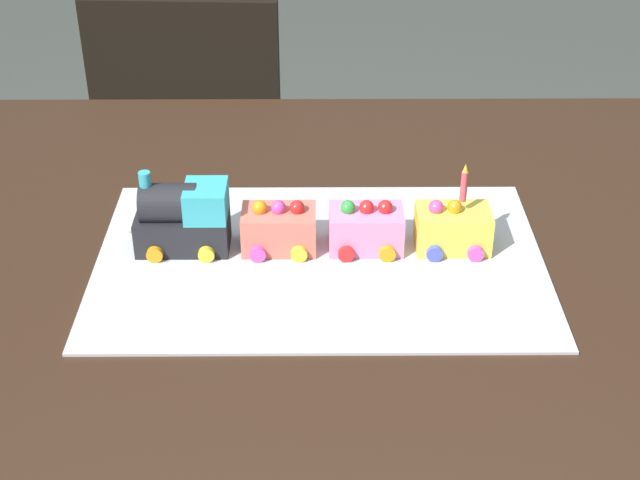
{
  "coord_description": "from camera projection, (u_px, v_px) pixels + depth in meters",
  "views": [
    {
      "loc": [
        0.01,
        -1.08,
        1.42
      ],
      "look_at": [
        0.02,
        -0.05,
        0.77
      ],
      "focal_mm": 51.59,
      "sensor_mm": 36.0,
      "label": 1
    }
  ],
  "objects": [
    {
      "name": "cake_board",
      "position": [
        320.0,
        260.0,
        1.24
      ],
      "size": [
        0.6,
        0.4,
        0.0
      ],
      "primitive_type": "cube",
      "color": "silver",
      "rests_on": "dining_table"
    },
    {
      "name": "birthday_candle",
      "position": [
        464.0,
        183.0,
        1.21
      ],
      "size": [
        0.01,
        0.01,
        0.05
      ],
      "color": "#F24C59",
      "rests_on": "cake_car_caboose_lemon"
    },
    {
      "name": "cake_car_hopper_coral",
      "position": [
        279.0,
        228.0,
        1.24
      ],
      "size": [
        0.1,
        0.08,
        0.07
      ],
      "color": "#F27260",
      "rests_on": "cake_board"
    },
    {
      "name": "cake_locomotive",
      "position": [
        183.0,
        218.0,
        1.23
      ],
      "size": [
        0.14,
        0.08,
        0.12
      ],
      "color": "#232328",
      "rests_on": "cake_board"
    },
    {
      "name": "cake_car_flatbed_bubblegum",
      "position": [
        366.0,
        228.0,
        1.25
      ],
      "size": [
        0.1,
        0.08,
        0.07
      ],
      "color": "pink",
      "rests_on": "cake_board"
    },
    {
      "name": "dining_table",
      "position": [
        308.0,
        305.0,
        1.33
      ],
      "size": [
        1.4,
        1.0,
        0.74
      ],
      "color": "#382316",
      "rests_on": "ground"
    },
    {
      "name": "cake_car_caboose_lemon",
      "position": [
        452.0,
        228.0,
        1.25
      ],
      "size": [
        0.1,
        0.08,
        0.07
      ],
      "color": "#F4E04C",
      "rests_on": "cake_board"
    },
    {
      "name": "chair",
      "position": [
        199.0,
        149.0,
        2.12
      ],
      "size": [
        0.42,
        0.42,
        0.86
      ],
      "rotation": [
        0.0,
        0.0,
        3.09
      ],
      "color": "black",
      "rests_on": "ground"
    }
  ]
}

